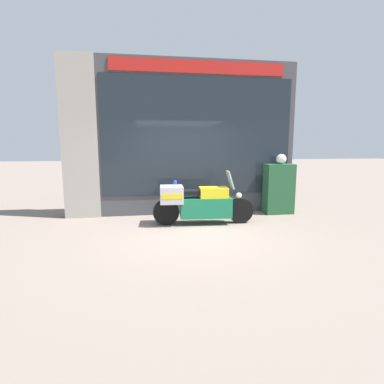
% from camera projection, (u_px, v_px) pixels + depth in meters
% --- Properties ---
extents(ground_plane, '(60.00, 60.00, 0.00)m').
position_uv_depth(ground_plane, '(195.00, 233.00, 6.33)').
color(ground_plane, gray).
extents(shop_building, '(6.09, 0.55, 4.02)m').
position_uv_depth(shop_building, '(168.00, 138.00, 7.90)').
color(shop_building, '#424247').
rests_on(shop_building, ground).
extents(window_display, '(4.76, 0.30, 2.00)m').
position_uv_depth(window_display, '(196.00, 195.00, 8.29)').
color(window_display, slate).
rests_on(window_display, ground).
extents(paramedic_motorcycle, '(2.37, 0.65, 1.25)m').
position_uv_depth(paramedic_motorcycle, '(197.00, 202.00, 6.98)').
color(paramedic_motorcycle, black).
rests_on(paramedic_motorcycle, ground).
extents(utility_cabinet, '(0.76, 0.42, 1.34)m').
position_uv_depth(utility_cabinet, '(279.00, 189.00, 8.08)').
color(utility_cabinet, '#235633').
rests_on(utility_cabinet, ground).
extents(white_helmet, '(0.27, 0.27, 0.27)m').
position_uv_depth(white_helmet, '(281.00, 159.00, 7.97)').
color(white_helmet, white).
rests_on(white_helmet, utility_cabinet).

